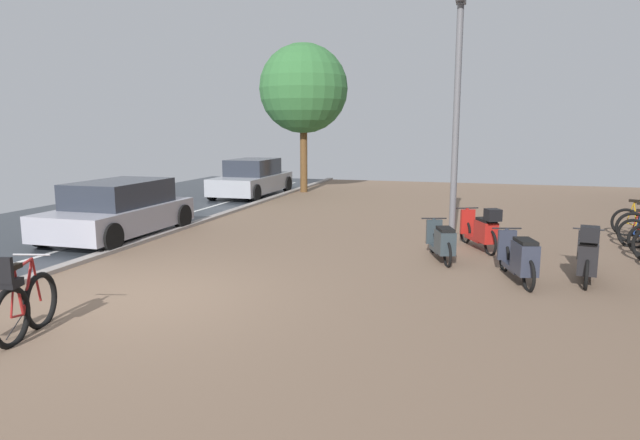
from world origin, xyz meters
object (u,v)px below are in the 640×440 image
(scooter_far, at_px, (442,242))
(street_tree, at_px, (303,89))
(scooter_mid, at_px, (587,255))
(scooter_near, at_px, (482,230))
(parked_car_far, at_px, (252,179))
(bicycle_rack_08, at_px, (640,223))
(lamp_post, at_px, (457,108))
(bicycle_foreground, at_px, (21,305))
(scooter_extra, at_px, (520,258))
(parked_car_near, at_px, (118,210))

(scooter_far, height_order, street_tree, street_tree)
(scooter_mid, bearing_deg, scooter_near, 129.23)
(scooter_mid, xyz_separation_m, parked_car_far, (-10.21, 9.72, 0.17))
(bicycle_rack_08, xyz_separation_m, scooter_near, (-3.60, -2.56, 0.11))
(lamp_post, bearing_deg, scooter_near, -37.39)
(bicycle_foreground, distance_m, scooter_extra, 7.46)
(scooter_far, distance_m, parked_car_far, 11.75)
(scooter_extra, xyz_separation_m, street_tree, (-7.60, 11.73, 3.67))
(parked_car_far, xyz_separation_m, lamp_post, (7.86, -7.14, 2.34))
(scooter_far, bearing_deg, bicycle_foreground, -130.49)
(scooter_far, distance_m, lamp_post, 3.10)
(bicycle_foreground, distance_m, street_tree, 16.53)
(scooter_mid, distance_m, scooter_far, 2.61)
(bicycle_foreground, relative_size, lamp_post, 0.26)
(bicycle_foreground, xyz_separation_m, scooter_near, (5.47, 6.72, 0.04))
(bicycle_foreground, relative_size, parked_car_near, 0.35)
(bicycle_foreground, relative_size, scooter_near, 0.82)
(bicycle_foreground, relative_size, bicycle_rack_08, 1.16)
(scooter_far, distance_m, street_tree, 12.77)
(bicycle_foreground, distance_m, parked_car_far, 14.67)
(bicycle_foreground, xyz_separation_m, street_tree, (-1.51, 16.04, 3.69))
(scooter_far, height_order, lamp_post, lamp_post)
(scooter_near, xyz_separation_m, lamp_post, (-0.64, 0.49, 2.54))
(scooter_extra, height_order, lamp_post, lamp_post)
(bicycle_foreground, bearing_deg, lamp_post, 56.22)
(scooter_near, distance_m, scooter_mid, 2.69)
(lamp_post, bearing_deg, parked_car_near, -170.14)
(bicycle_foreground, height_order, street_tree, street_tree)
(scooter_extra, relative_size, parked_car_far, 0.41)
(scooter_near, distance_m, scooter_far, 1.40)
(street_tree, bearing_deg, bicycle_foreground, -84.62)
(scooter_mid, bearing_deg, bicycle_rack_08, 67.81)
(bicycle_rack_08, relative_size, lamp_post, 0.22)
(scooter_far, height_order, scooter_extra, scooter_extra)
(scooter_near, bearing_deg, bicycle_foreground, -129.14)
(scooter_far, bearing_deg, parked_car_near, 177.43)
(scooter_near, bearing_deg, parked_car_far, 138.10)
(parked_car_far, height_order, lamp_post, lamp_post)
(scooter_far, bearing_deg, scooter_near, 57.91)
(scooter_mid, distance_m, parked_car_far, 14.10)
(scooter_mid, distance_m, street_tree, 14.79)
(bicycle_foreground, xyz_separation_m, bicycle_rack_08, (9.07, 9.28, -0.06))
(scooter_near, relative_size, lamp_post, 0.31)
(scooter_far, xyz_separation_m, street_tree, (-6.24, 10.51, 3.71))
(scooter_extra, bearing_deg, scooter_mid, 16.40)
(parked_car_near, relative_size, lamp_post, 0.74)
(scooter_far, bearing_deg, lamp_post, 86.65)
(parked_car_near, bearing_deg, bicycle_rack_08, 15.95)
(scooter_extra, bearing_deg, street_tree, 122.94)
(scooter_mid, xyz_separation_m, lamp_post, (-2.35, 2.58, 2.51))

